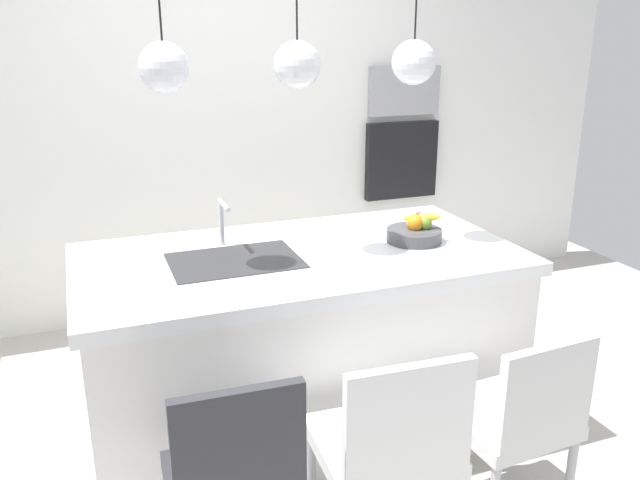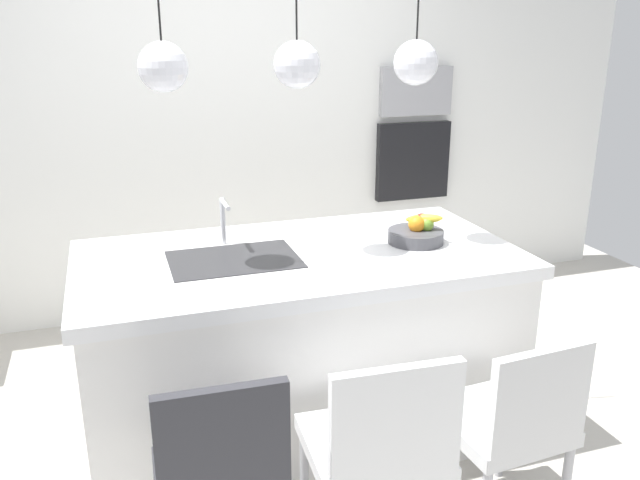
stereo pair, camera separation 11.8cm
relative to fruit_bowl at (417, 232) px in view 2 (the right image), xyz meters
The scene contains 14 objects.
floor 1.12m from the fruit_bowl, behind, with size 6.60×6.60×0.00m, color #BCB7AD.
back_wall 1.81m from the fruit_bowl, 108.91° to the left, with size 6.00×0.10×2.60m, color white.
kitchen_island 0.77m from the fruit_bowl, behind, with size 1.97×1.03×0.92m.
sink_basin 0.88m from the fruit_bowl, behind, with size 0.56×0.40×0.02m, color #2D2D30.
faucet 0.91m from the fruit_bowl, 164.50° to the left, with size 0.02×0.17×0.22m.
fruit_bowl is the anchor object (origin of this frame).
microwave 1.85m from the fruit_bowl, 64.70° to the left, with size 0.54×0.08×0.34m, color #9E9EA3.
oven 1.78m from the fruit_bowl, 64.70° to the left, with size 0.56×0.08×0.56m, color black.
chair_near 1.48m from the fruit_bowl, 142.13° to the right, with size 0.44×0.44×0.90m.
chair_middle 1.13m from the fruit_bowl, 122.64° to the right, with size 0.49×0.49×0.88m.
chair_far 0.98m from the fruit_bowl, 91.07° to the right, with size 0.46×0.47×0.84m.
pendant_light_left 1.36m from the fruit_bowl, behind, with size 0.20×0.20×0.80m.
pendant_light_center 0.97m from the fruit_bowl, behind, with size 0.20×0.20×0.80m.
pendant_light_right 0.78m from the fruit_bowl, 139.05° to the left, with size 0.20×0.20×0.80m.
Camera 2 is at (-0.78, -2.66, 1.88)m, focal length 36.47 mm.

